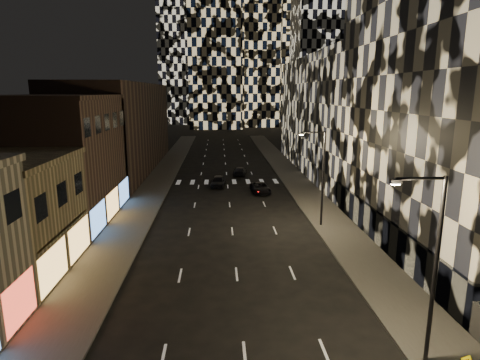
{
  "coord_description": "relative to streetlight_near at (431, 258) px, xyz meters",
  "views": [
    {
      "loc": [
        -1.16,
        -6.37,
        12.69
      ],
      "look_at": [
        0.45,
        23.9,
        6.0
      ],
      "focal_mm": 30.0,
      "sensor_mm": 36.0,
      "label": 1
    }
  ],
  "objects": [
    {
      "name": "car_dark_rightlane",
      "position": [
        -4.24,
        33.31,
        -4.71
      ],
      "size": [
        2.57,
        4.8,
        1.28
      ],
      "primitive_type": "imported",
      "rotation": [
        0.0,
        0.0,
        0.1
      ],
      "color": "black",
      "rests_on": "ground"
    },
    {
      "name": "retail_filler_left",
      "position": [
        -25.35,
        50.0,
        1.65
      ],
      "size": [
        10.0,
        40.0,
        14.0
      ],
      "primitive_type": "cube",
      "color": "#463127",
      "rests_on": "ground"
    },
    {
      "name": "curb_right",
      "position": [
        -0.45,
        40.0,
        -5.28
      ],
      "size": [
        0.2,
        120.0,
        0.15
      ],
      "primitive_type": "cube",
      "color": "#4C4C47",
      "rests_on": "ground"
    },
    {
      "name": "sidewalk_right",
      "position": [
        1.65,
        40.0,
        -5.28
      ],
      "size": [
        4.0,
        120.0,
        0.15
      ],
      "primitive_type": "cube",
      "color": "#47443F",
      "rests_on": "ground"
    },
    {
      "name": "streetlight_near",
      "position": [
        0.0,
        0.0,
        0.0
      ],
      "size": [
        2.55,
        0.25,
        9.0
      ],
      "color": "black",
      "rests_on": "sidewalk_right"
    },
    {
      "name": "midrise_base",
      "position": [
        3.95,
        14.5,
        -3.85
      ],
      "size": [
        0.6,
        25.0,
        3.0
      ],
      "primitive_type": "cube",
      "color": "#383838",
      "rests_on": "ground"
    },
    {
      "name": "car_dark_oncoming",
      "position": [
        -6.26,
        44.64,
        -4.71
      ],
      "size": [
        2.37,
        4.62,
        1.28
      ],
      "primitive_type": "imported",
      "rotation": [
        0.0,
        0.0,
        3.01
      ],
      "color": "black",
      "rests_on": "ground"
    },
    {
      "name": "car_dark_midlane",
      "position": [
        -9.65,
        36.99,
        -4.6
      ],
      "size": [
        2.25,
        4.56,
        1.5
      ],
      "primitive_type": "imported",
      "rotation": [
        0.0,
        0.0,
        -0.11
      ],
      "color": "black",
      "rests_on": "ground"
    },
    {
      "name": "midrise_filler_right",
      "position": [
        11.65,
        47.0,
        3.65
      ],
      "size": [
        16.0,
        40.0,
        18.0
      ],
      "primitive_type": "cube",
      "color": "#232326",
      "rests_on": "ground"
    },
    {
      "name": "streetlight_far",
      "position": [
        0.0,
        20.0,
        0.0
      ],
      "size": [
        2.55,
        0.25,
        9.0
      ],
      "color": "black",
      "rests_on": "sidewalk_right"
    },
    {
      "name": "retail_brown",
      "position": [
        -25.35,
        23.5,
        0.65
      ],
      "size": [
        10.0,
        15.0,
        12.0
      ],
      "primitive_type": "cube",
      "color": "#463127",
      "rests_on": "ground"
    },
    {
      "name": "sidewalk_left",
      "position": [
        -18.35,
        40.0,
        -5.28
      ],
      "size": [
        4.0,
        120.0,
        0.15
      ],
      "primitive_type": "cube",
      "color": "#47443F",
      "rests_on": "ground"
    },
    {
      "name": "curb_left",
      "position": [
        -16.25,
        40.0,
        -5.28
      ],
      "size": [
        0.2,
        120.0,
        0.15
      ],
      "primitive_type": "cube",
      "color": "#4C4C47",
      "rests_on": "ground"
    }
  ]
}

